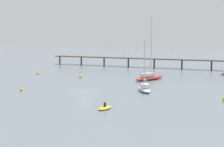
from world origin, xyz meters
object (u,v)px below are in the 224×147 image
at_px(sailboat_red, 149,76).
at_px(mooring_buoy_inner, 38,73).
at_px(dinghy_yellow, 105,108).
at_px(mooring_buoy_outer, 80,76).
at_px(sailboat_white, 144,88).
at_px(pier, 183,56).
at_px(mooring_buoy_mid, 21,90).

xyz_separation_m(sailboat_red, mooring_buoy_inner, (-30.77, 2.57, -0.51)).
height_order(sailboat_red, dinghy_yellow, sailboat_red).
bearing_deg(mooring_buoy_outer, mooring_buoy_inner, 166.15).
relative_size(sailboat_white, dinghy_yellow, 3.06).
xyz_separation_m(pier, sailboat_white, (-3.13, -45.54, -3.27)).
height_order(sailboat_white, mooring_buoy_mid, sailboat_white).
distance_m(sailboat_white, sailboat_red, 16.37).
xyz_separation_m(sailboat_white, dinghy_yellow, (-2.33, -17.04, -0.45)).
bearing_deg(sailboat_white, sailboat_red, 97.46).
xyz_separation_m(mooring_buoy_mid, mooring_buoy_outer, (3.07, 22.03, 0.03)).
relative_size(pier, mooring_buoy_inner, 95.26).
relative_size(mooring_buoy_mid, mooring_buoy_outer, 0.90).
relative_size(mooring_buoy_inner, mooring_buoy_outer, 1.01).
bearing_deg(dinghy_yellow, mooring_buoy_outer, 117.49).
distance_m(dinghy_yellow, mooring_buoy_mid, 22.53).
xyz_separation_m(pier, sailboat_red, (-5.25, -29.31, -3.08)).
bearing_deg(pier, mooring_buoy_outer, -126.58).
distance_m(mooring_buoy_inner, mooring_buoy_outer, 14.08).
bearing_deg(mooring_buoy_outer, mooring_buoy_mid, -97.94).
relative_size(pier, sailboat_white, 6.73).
relative_size(pier, sailboat_red, 4.39).
height_order(pier, mooring_buoy_mid, pier).
xyz_separation_m(sailboat_white, sailboat_red, (-2.12, 16.23, 0.19)).
height_order(pier, mooring_buoy_outer, pier).
bearing_deg(mooring_buoy_inner, mooring_buoy_outer, -13.85).
bearing_deg(sailboat_red, sailboat_white, -82.54).
bearing_deg(sailboat_white, mooring_buoy_outer, 141.26).
relative_size(sailboat_white, mooring_buoy_mid, 15.88).
bearing_deg(mooring_buoy_mid, dinghy_yellow, -27.58).
distance_m(sailboat_red, mooring_buoy_outer, 17.13).
xyz_separation_m(sailboat_white, mooring_buoy_mid, (-22.30, -6.61, -0.35)).
xyz_separation_m(pier, mooring_buoy_outer, (-22.35, -30.12, -3.59)).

